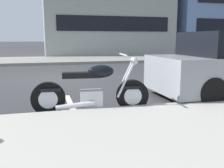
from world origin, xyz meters
The scene contains 4 objects.
ground_plane centered at (0.00, 0.00, 0.00)m, with size 260.00×260.00×0.00m, color #333335.
sidewalk_far_curb centered at (12.00, 7.20, 0.07)m, with size 120.00×5.00×0.14m, color gray.
parking_stall_stripe centered at (0.00, -4.10, 0.00)m, with size 0.12×2.20×0.01m, color silver.
parked_motorcycle centered at (0.33, -4.65, 0.42)m, with size 2.18×0.62×1.11m.
Camera 1 is at (-0.52, -9.19, 1.37)m, focal length 40.86 mm.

